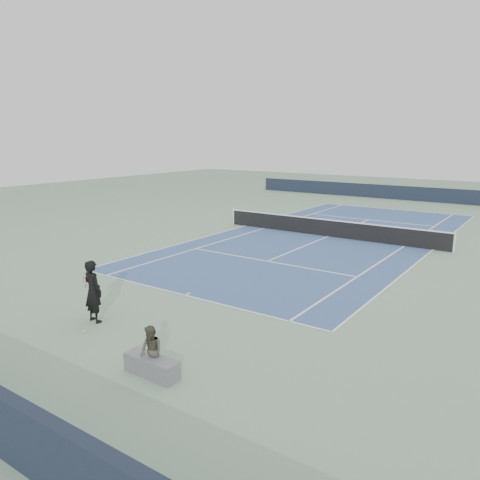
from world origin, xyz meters
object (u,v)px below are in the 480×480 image
Objects in this scene: tennis_ball at (85,331)px; spectator_bench at (151,358)px; tennis_net at (329,228)px; tennis_player at (93,291)px.

spectator_bench is at bearing -10.99° from tennis_ball.
tennis_ball is at bearing -90.74° from tennis_net.
spectator_bench is at bearing -79.47° from tennis_net.
tennis_ball is at bearing -57.47° from tennis_player.
tennis_player is at bearing 122.53° from tennis_ball.
tennis_ball is 3.35m from spectator_bench.
tennis_player reaches higher than spectator_bench.
tennis_ball is at bearing 169.01° from spectator_bench.
tennis_ball is 0.05× the size of spectator_bench.
tennis_ball is (-0.21, -15.85, -0.47)m from tennis_net.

